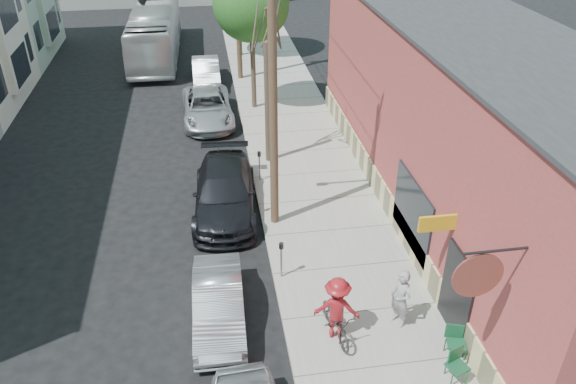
{
  "coord_description": "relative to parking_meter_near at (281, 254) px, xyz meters",
  "views": [
    {
      "loc": [
        0.41,
        -11.3,
        11.25
      ],
      "look_at": [
        2.86,
        4.5,
        1.5
      ],
      "focal_mm": 35.0,
      "sensor_mm": 36.0,
      "label": 1
    }
  ],
  "objects": [
    {
      "name": "ground",
      "position": [
        -2.25,
        -1.84,
        -0.98
      ],
      "size": [
        120.0,
        120.0,
        0.0
      ],
      "primitive_type": "plane",
      "color": "black"
    },
    {
      "name": "sidewalk",
      "position": [
        2.0,
        9.16,
        -0.91
      ],
      "size": [
        4.5,
        58.0,
        0.15
      ],
      "primitive_type": "cube",
      "color": "gray",
      "rests_on": "ground"
    },
    {
      "name": "cafe_building",
      "position": [
        6.74,
        3.15,
        2.32
      ],
      "size": [
        6.6,
        20.2,
        6.61
      ],
      "color": "#9A3B39",
      "rests_on": "ground"
    },
    {
      "name": "parking_meter_near",
      "position": [
        0.0,
        0.0,
        0.0
      ],
      "size": [
        0.14,
        0.14,
        1.24
      ],
      "color": "slate",
      "rests_on": "sidewalk"
    },
    {
      "name": "parking_meter_far",
      "position": [
        0.0,
        5.92,
        0.0
      ],
      "size": [
        0.14,
        0.14,
        1.24
      ],
      "color": "slate",
      "rests_on": "sidewalk"
    },
    {
      "name": "utility_pole_near",
      "position": [
        0.14,
        3.0,
        4.43
      ],
      "size": [
        3.57,
        0.28,
        10.0
      ],
      "color": "#503A28",
      "rests_on": "sidewalk"
    },
    {
      "name": "tree_bare",
      "position": [
        0.55,
        7.55,
        1.66
      ],
      "size": [
        0.24,
        0.24,
        4.99
      ],
      "color": "#44392C",
      "rests_on": "sidewalk"
    },
    {
      "name": "tree_leafy_mid",
      "position": [
        0.55,
        13.36,
        4.25
      ],
      "size": [
        3.56,
        3.56,
        6.88
      ],
      "color": "#44392C",
      "rests_on": "sidewalk"
    },
    {
      "name": "patio_chair_a",
      "position": [
        3.65,
        -4.51,
        -0.39
      ],
      "size": [
        0.65,
        0.65,
        0.88
      ],
      "primitive_type": null,
      "rotation": [
        0.0,
        0.0,
        0.36
      ],
      "color": "#13462A",
      "rests_on": "sidewalk"
    },
    {
      "name": "patio_chair_b",
      "position": [
        3.93,
        -3.79,
        -0.39
      ],
      "size": [
        0.62,
        0.62,
        0.88
      ],
      "primitive_type": null,
      "rotation": [
        0.0,
        0.0,
        -0.3
      ],
      "color": "#13462A",
      "rests_on": "sidewalk"
    },
    {
      "name": "patron_grey",
      "position": [
        2.87,
        -2.45,
        0.05
      ],
      "size": [
        0.65,
        0.76,
        1.76
      ],
      "primitive_type": "imported",
      "rotation": [
        0.0,
        0.0,
        -1.14
      ],
      "color": "#949298",
      "rests_on": "sidewalk"
    },
    {
      "name": "cyclist",
      "position": [
        1.08,
        -2.6,
        0.1
      ],
      "size": [
        1.35,
        0.99,
        1.87
      ],
      "primitive_type": "imported",
      "rotation": [
        0.0,
        0.0,
        2.87
      ],
      "color": "maroon",
      "rests_on": "sidewalk"
    },
    {
      "name": "cyclist_bike",
      "position": [
        1.08,
        -2.6,
        -0.36
      ],
      "size": [
        0.89,
        1.86,
        0.94
      ],
      "primitive_type": "imported",
      "rotation": [
        0.0,
        0.0,
        0.16
      ],
      "color": "black",
      "rests_on": "sidewalk"
    },
    {
      "name": "car_1",
      "position": [
        -1.95,
        -1.49,
        -0.34
      ],
      "size": [
        1.45,
        3.92,
        1.28
      ],
      "primitive_type": "imported",
      "rotation": [
        0.0,
        0.0,
        -0.02
      ],
      "color": "#A3A3AB",
      "rests_on": "ground"
    },
    {
      "name": "car_2",
      "position": [
        -1.45,
        4.17,
        -0.21
      ],
      "size": [
        2.56,
        5.49,
        1.55
      ],
      "primitive_type": "imported",
      "rotation": [
        0.0,
        0.0,
        -0.07
      ],
      "color": "black",
      "rests_on": "ground"
    },
    {
      "name": "car_3",
      "position": [
        -1.82,
        12.3,
        -0.29
      ],
      "size": [
        2.46,
        5.06,
        1.39
      ],
      "primitive_type": "imported",
      "rotation": [
        0.0,
        0.0,
        0.03
      ],
      "color": "#AAADB2",
      "rests_on": "ground"
    },
    {
      "name": "car_4",
      "position": [
        -1.73,
        17.39,
        -0.29
      ],
      "size": [
        1.5,
        4.21,
        1.38
      ],
      "primitive_type": "imported",
      "rotation": [
        0.0,
        0.0,
        0.01
      ],
      "color": "#B0B4B9",
      "rests_on": "ground"
    },
    {
      "name": "bus",
      "position": [
        -4.67,
        22.93,
        0.59
      ],
      "size": [
        2.87,
        11.31,
        3.14
      ],
      "primitive_type": "imported",
      "rotation": [
        0.0,
        0.0,
        -0.02
      ],
      "color": "silver",
      "rests_on": "ground"
    }
  ]
}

